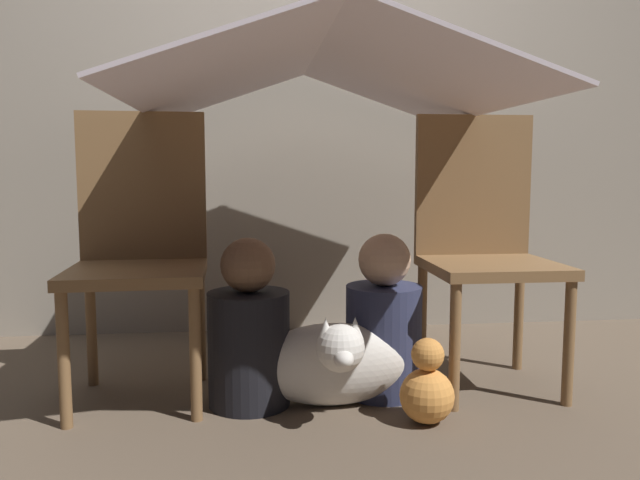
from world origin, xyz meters
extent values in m
plane|color=brown|center=(0.00, 0.00, 0.00)|extent=(8.80, 8.80, 0.00)
cube|color=gray|center=(0.00, 1.01, 1.25)|extent=(7.00, 0.05, 2.50)
cylinder|color=brown|center=(-0.78, -0.11, 0.21)|extent=(0.04, 0.04, 0.41)
cylinder|color=brown|center=(-0.40, -0.09, 0.21)|extent=(0.04, 0.04, 0.41)
cylinder|color=brown|center=(-0.80, 0.27, 0.21)|extent=(0.04, 0.04, 0.41)
cylinder|color=brown|center=(-0.42, 0.29, 0.21)|extent=(0.04, 0.04, 0.41)
cube|color=brown|center=(-0.60, 0.09, 0.43)|extent=(0.45, 0.45, 0.04)
cube|color=brown|center=(-0.61, 0.29, 0.71)|extent=(0.44, 0.05, 0.52)
cylinder|color=brown|center=(0.41, -0.10, 0.21)|extent=(0.04, 0.04, 0.41)
cylinder|color=brown|center=(0.79, -0.10, 0.21)|extent=(0.04, 0.04, 0.41)
cylinder|color=brown|center=(0.41, 0.28, 0.21)|extent=(0.04, 0.04, 0.41)
cylinder|color=brown|center=(0.79, 0.28, 0.21)|extent=(0.04, 0.04, 0.41)
cube|color=brown|center=(0.60, 0.09, 0.43)|extent=(0.44, 0.44, 0.04)
cube|color=brown|center=(0.60, 0.29, 0.71)|extent=(0.44, 0.03, 0.52)
cube|color=silver|center=(-0.30, 0.09, 1.07)|extent=(0.60, 1.25, 0.21)
cube|color=silver|center=(0.30, 0.09, 1.07)|extent=(0.60, 1.25, 0.21)
cube|color=silver|center=(0.00, 0.09, 1.17)|extent=(0.04, 1.25, 0.01)
cylinder|color=black|center=(-0.24, 0.02, 0.19)|extent=(0.27, 0.27, 0.37)
sphere|color=brown|center=(-0.24, 0.02, 0.46)|extent=(0.18, 0.18, 0.18)
cylinder|color=#2D3351|center=(0.22, 0.07, 0.19)|extent=(0.26, 0.26, 0.38)
sphere|color=#D6A884|center=(0.22, 0.07, 0.46)|extent=(0.18, 0.18, 0.18)
ellipsoid|color=silver|center=(0.03, -0.01, 0.14)|extent=(0.51, 0.19, 0.27)
sphere|color=silver|center=(0.03, -0.20, 0.25)|extent=(0.14, 0.14, 0.14)
ellipsoid|color=silver|center=(0.03, -0.27, 0.23)|extent=(0.06, 0.07, 0.05)
cone|color=silver|center=(-0.02, -0.20, 0.30)|extent=(0.05, 0.05, 0.07)
cone|color=silver|center=(0.07, -0.20, 0.30)|extent=(0.05, 0.05, 0.07)
sphere|color=#D88C3F|center=(0.30, -0.19, 0.08)|extent=(0.17, 0.17, 0.17)
sphere|color=#D88C3F|center=(0.30, -0.19, 0.21)|extent=(0.10, 0.10, 0.10)
camera|label=1|loc=(-0.23, -1.96, 0.76)|focal=35.00mm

